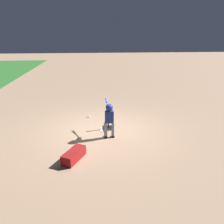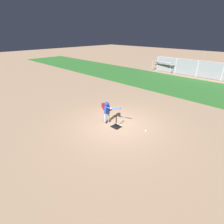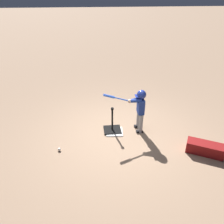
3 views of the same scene
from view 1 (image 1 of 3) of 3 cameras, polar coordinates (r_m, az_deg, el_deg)
The scene contains 6 objects.
ground_plane at distance 8.13m, azimuth -2.52°, elevation -4.74°, with size 90.00×90.00×0.00m, color #93755B.
home_plate at distance 8.18m, azimuth -1.47°, elevation -4.50°, with size 0.44×0.44×0.02m, color white.
batting_tee at distance 8.21m, azimuth -0.96°, elevation -3.82°, with size 0.47×0.42×0.71m.
batter_child at distance 7.30m, azimuth -0.75°, elevation -1.07°, with size 1.11×0.37×1.20m.
baseball at distance 9.48m, azimuth -6.15°, elevation -1.12°, with size 0.07×0.07×0.07m, color white.
equipment_bag at distance 6.29m, azimuth -9.93°, elevation -11.05°, with size 0.84×0.32×0.28m, color maroon.
Camera 1 is at (-7.44, 0.56, 3.24)m, focal length 35.00 mm.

